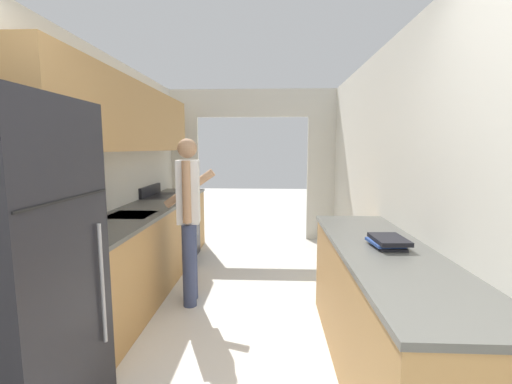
{
  "coord_description": "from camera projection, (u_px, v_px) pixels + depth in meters",
  "views": [
    {
      "loc": [
        0.32,
        -0.96,
        1.54
      ],
      "look_at": [
        0.16,
        2.54,
        1.09
      ],
      "focal_mm": 24.0,
      "sensor_mm": 36.0,
      "label": 1
    }
  ],
  "objects": [
    {
      "name": "book_stack",
      "position": [
        388.0,
        242.0,
        2.27
      ],
      "size": [
        0.24,
        0.29,
        0.07
      ],
      "color": "black",
      "rests_on": "counter_right"
    },
    {
      "name": "refrigerator",
      "position": [
        8.0,
        275.0,
        1.75
      ],
      "size": [
        0.71,
        0.77,
        1.8
      ],
      "color": "black",
      "rests_on": "ground_plane"
    },
    {
      "name": "range_oven",
      "position": [
        172.0,
        227.0,
        4.76
      ],
      "size": [
        0.66,
        0.74,
        1.03
      ],
      "color": "black",
      "rests_on": "ground_plane"
    },
    {
      "name": "wall_far_with_doorway",
      "position": [
        252.0,
        153.0,
        5.72
      ],
      "size": [
        3.14,
        0.06,
        2.5
      ],
      "color": "silver",
      "rests_on": "ground_plane"
    },
    {
      "name": "counter_left",
      "position": [
        141.0,
        252.0,
        3.64
      ],
      "size": [
        0.62,
        3.41,
        0.89
      ],
      "color": "#B2844C",
      "rests_on": "ground_plane"
    },
    {
      "name": "knife",
      "position": [
        186.0,
        191.0,
        5.2
      ],
      "size": [
        0.08,
        0.33,
        0.02
      ],
      "rotation": [
        0.0,
        0.0,
        0.2
      ],
      "color": "#B7B7BC",
      "rests_on": "counter_left"
    },
    {
      "name": "person",
      "position": [
        189.0,
        217.0,
        3.35
      ],
      "size": [
        0.53,
        0.41,
        1.63
      ],
      "rotation": [
        0.0,
        0.0,
        1.71
      ],
      "color": "#384266",
      "rests_on": "ground_plane"
    },
    {
      "name": "wall_right",
      "position": [
        408.0,
        185.0,
        2.7
      ],
      "size": [
        0.06,
        7.16,
        2.5
      ],
      "color": "silver",
      "rests_on": "ground_plane"
    },
    {
      "name": "counter_right",
      "position": [
        383.0,
        314.0,
        2.28
      ],
      "size": [
        0.62,
        2.18,
        0.89
      ],
      "color": "#B2844C",
      "rests_on": "ground_plane"
    },
    {
      "name": "wall_left",
      "position": [
        97.0,
        151.0,
        3.2
      ],
      "size": [
        0.38,
        7.16,
        2.5
      ],
      "color": "silver",
      "rests_on": "ground_plane"
    }
  ]
}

